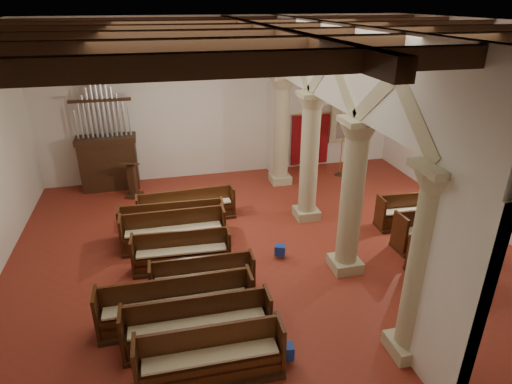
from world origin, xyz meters
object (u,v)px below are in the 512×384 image
(processional_banner, at_px, (341,155))
(aisle_pew_0, at_px, (447,258))
(lectern, at_px, (133,182))
(nave_pew_0, at_px, (211,363))
(pipe_organ, at_px, (108,153))

(processional_banner, xyz_separation_m, aisle_pew_0, (0.01, -6.80, -0.47))
(lectern, height_order, aisle_pew_0, lectern)
(nave_pew_0, bearing_deg, lectern, 101.16)
(pipe_organ, relative_size, nave_pew_0, 1.61)
(processional_banner, bearing_deg, nave_pew_0, -136.14)
(processional_banner, bearing_deg, pipe_organ, 164.50)
(aisle_pew_0, bearing_deg, pipe_organ, 135.48)
(pipe_organ, height_order, processional_banner, pipe_organ)
(nave_pew_0, bearing_deg, pipe_organ, 104.70)
(lectern, relative_size, processional_banner, 0.52)
(pipe_organ, relative_size, processional_banner, 1.61)
(lectern, xyz_separation_m, nave_pew_0, (1.55, -8.66, -0.22))
(pipe_organ, height_order, nave_pew_0, pipe_organ)
(processional_banner, relative_size, nave_pew_0, 1.00)
(pipe_organ, xyz_separation_m, nave_pew_0, (2.37, -9.71, -1.01))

